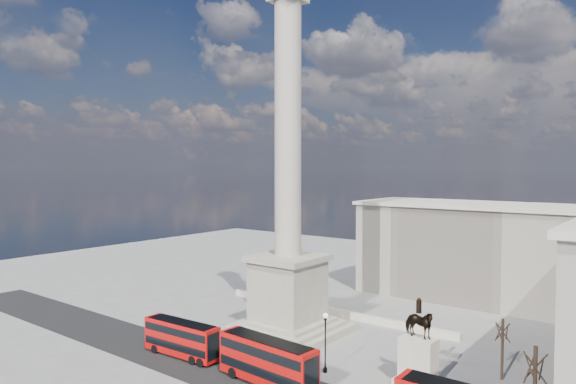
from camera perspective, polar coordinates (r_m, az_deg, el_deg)
The scene contains 13 objects.
ground at distance 69.44m, azimuth -2.64°, elevation -16.40°, with size 180.00×180.00×0.00m, color gray.
asphalt_road at distance 59.34m, azimuth -5.37°, elevation -19.82°, with size 120.00×9.00×0.01m, color black.
nelsons_column at distance 70.19m, azimuth -0.01°, elevation -5.33°, with size 14.00×14.00×49.85m.
balustrade_wall at distance 81.57m, azimuth 4.84°, elevation -13.08°, with size 40.00×0.60×1.10m, color beige.
building_northeast at distance 93.89m, azimuth 23.49°, elevation -6.34°, with size 51.00×17.00×16.60m.
red_bus_a at distance 65.30m, azimuth -11.71°, elevation -15.63°, with size 10.64×2.97×4.27m.
red_bus_b at distance 56.40m, azimuth -2.27°, elevation -18.27°, with size 12.08×3.52×4.84m.
victorian_lamp at distance 59.16m, azimuth 4.17°, elevation -15.83°, with size 0.57×0.57×6.67m.
equestrian_statue at distance 57.96m, azimuth 14.28°, elevation -17.02°, with size 4.47×3.35×9.19m.
bare_tree_near at distance 48.12m, azimuth 25.78°, elevation -16.80°, with size 1.99×1.99×8.72m.
bare_tree_mid at distance 61.18m, azimuth 22.75°, elevation -13.88°, with size 1.83×1.83×6.95m.
pedestrian_walking at distance 57.84m, azimuth 2.63°, elevation -19.44°, with size 0.67×0.44×1.83m, color black.
pedestrian_crossing at distance 58.23m, azimuth 1.58°, elevation -19.41°, with size 0.94×0.39×1.60m, color black.
Camera 1 is at (42.48, -50.02, 22.71)m, focal length 32.00 mm.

